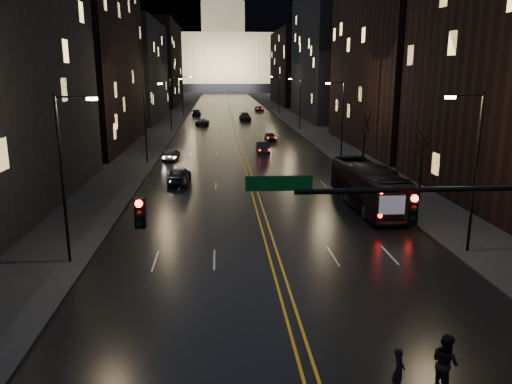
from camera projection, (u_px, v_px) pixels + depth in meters
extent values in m
plane|color=black|center=(305.00, 360.00, 17.80)|extent=(900.00, 900.00, 0.00)
cube|color=black|center=(229.00, 107.00, 143.76)|extent=(20.00, 320.00, 0.02)
cube|color=black|center=(180.00, 107.00, 142.74)|extent=(8.00, 320.00, 0.16)
cube|color=black|center=(277.00, 106.00, 144.75)|extent=(8.00, 320.00, 0.16)
cube|color=orange|center=(229.00, 107.00, 143.76)|extent=(0.62, 320.00, 0.01)
cube|color=black|center=(79.00, 40.00, 65.31)|extent=(12.00, 30.00, 28.00)
cube|color=black|center=(131.00, 71.00, 103.07)|extent=(12.00, 34.00, 20.00)
cube|color=black|center=(157.00, 64.00, 149.11)|extent=(12.00, 40.00, 24.00)
cube|color=black|center=(331.00, 56.00, 105.37)|extent=(12.00, 34.00, 26.00)
cube|color=black|center=(296.00, 68.00, 152.36)|extent=(12.00, 40.00, 22.00)
cube|color=black|center=(224.00, 87.00, 259.57)|extent=(90.00, 50.00, 4.00)
cube|color=#DDC280|center=(224.00, 59.00, 256.26)|extent=(80.00, 36.00, 24.00)
cylinder|color=#D6B98A|center=(223.00, 18.00, 251.53)|extent=(22.00, 22.00, 16.00)
cylinder|color=black|center=(471.00, 189.00, 16.72)|extent=(12.00, 0.18, 0.18)
cube|color=black|center=(140.00, 213.00, 16.08)|extent=(0.35, 0.30, 1.00)
cube|color=black|center=(412.00, 207.00, 16.72)|extent=(0.35, 0.30, 1.00)
sphere|color=#FF0705|center=(139.00, 204.00, 15.82)|extent=(0.24, 0.24, 0.24)
sphere|color=#FF0705|center=(415.00, 198.00, 16.47)|extent=(0.24, 0.24, 0.24)
cube|color=#053F14|center=(279.00, 183.00, 16.19)|extent=(2.20, 0.06, 0.50)
cylinder|color=black|center=(475.00, 175.00, 27.21)|extent=(0.16, 0.16, 9.00)
cylinder|color=black|center=(467.00, 95.00, 26.13)|extent=(1.80, 0.10, 0.10)
cube|color=#FFDA99|center=(450.00, 97.00, 26.09)|extent=(0.50, 0.25, 0.15)
cylinder|color=black|center=(63.00, 182.00, 25.63)|extent=(0.16, 0.16, 9.00)
cylinder|color=black|center=(73.00, 97.00, 24.68)|extent=(1.80, 0.10, 0.10)
cube|color=#FFDA99|center=(92.00, 99.00, 24.77)|extent=(0.50, 0.25, 0.15)
cylinder|color=black|center=(342.00, 121.00, 56.28)|extent=(0.16, 0.16, 9.00)
cylinder|color=black|center=(336.00, 82.00, 55.20)|extent=(1.80, 0.10, 0.10)
cube|color=#FFDA99|center=(328.00, 83.00, 55.16)|extent=(0.50, 0.25, 0.15)
cylinder|color=black|center=(145.00, 123.00, 54.70)|extent=(0.16, 0.16, 9.00)
cylinder|color=black|center=(152.00, 83.00, 53.75)|extent=(1.80, 0.10, 0.10)
cube|color=#FFDA99|center=(160.00, 84.00, 53.84)|extent=(0.50, 0.25, 0.15)
cylinder|color=black|center=(300.00, 104.00, 85.35)|extent=(0.16, 0.16, 9.00)
cylinder|color=black|center=(295.00, 78.00, 84.27)|extent=(1.80, 0.10, 0.10)
cube|color=#FFDA99|center=(290.00, 79.00, 84.23)|extent=(0.50, 0.25, 0.15)
cylinder|color=black|center=(171.00, 105.00, 83.77)|extent=(0.16, 0.16, 9.00)
cylinder|color=black|center=(175.00, 79.00, 82.82)|extent=(1.80, 0.10, 0.10)
cube|color=#FFDA99|center=(180.00, 79.00, 82.91)|extent=(0.50, 0.25, 0.15)
cylinder|color=black|center=(279.00, 96.00, 114.42)|extent=(0.16, 0.16, 9.00)
cylinder|color=black|center=(276.00, 76.00, 113.34)|extent=(1.80, 0.10, 0.10)
cube|color=#FFDA99|center=(272.00, 77.00, 113.30)|extent=(0.50, 0.25, 0.15)
cylinder|color=black|center=(183.00, 96.00, 112.84)|extent=(0.16, 0.16, 9.00)
cylinder|color=black|center=(186.00, 77.00, 111.89)|extent=(1.80, 0.10, 0.10)
cube|color=#FFDA99|center=(190.00, 77.00, 111.98)|extent=(0.50, 0.25, 0.15)
cylinder|color=black|center=(420.00, 178.00, 39.63)|extent=(0.24, 0.24, 3.50)
cylinder|color=black|center=(364.00, 148.00, 55.14)|extent=(0.24, 0.24, 3.50)
imported|color=black|center=(368.00, 186.00, 37.38)|extent=(3.14, 11.70, 3.23)
imported|color=black|center=(179.00, 175.00, 45.55)|extent=(2.15, 4.75, 1.58)
imported|color=black|center=(171.00, 155.00, 57.34)|extent=(1.75, 4.13, 1.33)
imported|color=black|center=(202.00, 122.00, 94.28)|extent=(2.60, 4.87, 1.30)
imported|color=black|center=(196.00, 112.00, 114.98)|extent=(2.35, 5.11, 1.45)
imported|color=black|center=(263.00, 148.00, 62.16)|extent=(1.52, 4.34, 1.43)
imported|color=black|center=(270.00, 137.00, 73.02)|extent=(1.63, 3.96, 1.34)
imported|color=black|center=(245.00, 117.00, 103.53)|extent=(2.44, 5.43, 1.55)
imported|color=black|center=(259.00, 109.00, 127.82)|extent=(2.20, 4.70, 1.30)
imported|color=black|center=(399.00, 371.00, 15.87)|extent=(0.56, 0.66, 1.54)
imported|color=black|center=(445.00, 362.00, 15.92)|extent=(0.80, 1.08, 1.98)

